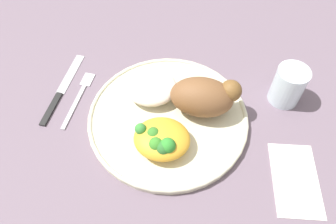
% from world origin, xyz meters
% --- Properties ---
extents(ground_plane, '(2.00, 2.00, 0.00)m').
position_xyz_m(ground_plane, '(0.00, 0.00, 0.00)').
color(ground_plane, '#675765').
extents(plate, '(0.30, 0.30, 0.02)m').
position_xyz_m(plate, '(0.00, 0.00, 0.01)').
color(plate, beige).
rests_on(plate, ground_plane).
extents(roasted_chicken, '(0.13, 0.07, 0.07)m').
position_xyz_m(roasted_chicken, '(0.06, 0.03, 0.05)').
color(roasted_chicken, brown).
rests_on(roasted_chicken, plate).
extents(rice_pile, '(0.10, 0.09, 0.04)m').
position_xyz_m(rice_pile, '(-0.04, 0.05, 0.03)').
color(rice_pile, white).
rests_on(rice_pile, plate).
extents(mac_cheese_with_broccoli, '(0.10, 0.09, 0.04)m').
position_xyz_m(mac_cheese_with_broccoli, '(-0.00, -0.06, 0.04)').
color(mac_cheese_with_broccoli, gold).
rests_on(mac_cheese_with_broccoli, plate).
extents(fork, '(0.02, 0.14, 0.01)m').
position_xyz_m(fork, '(-0.18, 0.03, 0.00)').
color(fork, '#B2B2B7').
rests_on(fork, ground_plane).
extents(knife, '(0.03, 0.19, 0.01)m').
position_xyz_m(knife, '(-0.23, 0.03, 0.00)').
color(knife, black).
rests_on(knife, ground_plane).
extents(water_glass, '(0.06, 0.06, 0.08)m').
position_xyz_m(water_glass, '(0.22, 0.09, 0.04)').
color(water_glass, silver).
rests_on(water_glass, ground_plane).
extents(napkin, '(0.09, 0.14, 0.00)m').
position_xyz_m(napkin, '(0.23, -0.08, 0.00)').
color(napkin, white).
rests_on(napkin, ground_plane).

